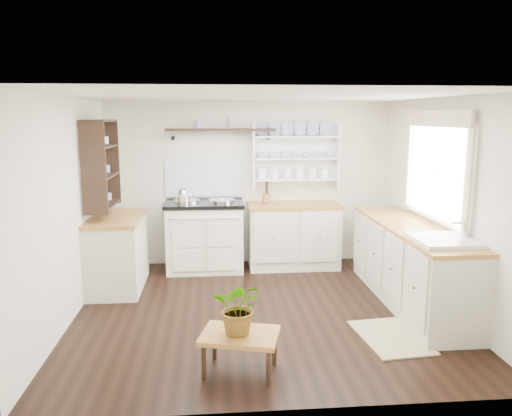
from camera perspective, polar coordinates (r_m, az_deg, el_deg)
name	(u,v)px	position (r m, az deg, el deg)	size (l,w,h in m)	color
floor	(262,310)	(5.60, 0.68, -11.60)	(4.00, 3.80, 0.01)	black
wall_back	(249,184)	(7.15, -0.79, 2.79)	(4.00, 0.02, 2.30)	silver
wall_right	(444,205)	(5.82, 20.70, 0.35)	(0.02, 3.80, 2.30)	silver
wall_left	(68,211)	(5.46, -20.68, -0.28)	(0.02, 3.80, 2.30)	silver
ceiling	(262,96)	(5.19, 0.73, 12.63)	(4.00, 3.80, 0.01)	white
window	(436,166)	(5.88, 19.88, 4.58)	(0.08, 1.55, 1.22)	white
aga_cooker	(205,235)	(6.93, -5.86, -3.11)	(1.07, 0.74, 0.98)	white
back_cabinets	(293,235)	(7.05, 4.28, -3.05)	(1.27, 0.63, 0.90)	beige
right_cabinets	(410,264)	(5.94, 17.23, -6.08)	(0.62, 2.43, 0.90)	beige
belfast_sink	(442,252)	(5.19, 20.53, -4.75)	(0.55, 0.60, 0.45)	white
left_cabinets	(118,252)	(6.39, -15.53, -4.82)	(0.62, 1.13, 0.90)	beige
plate_rack	(295,155)	(7.14, 4.46, 6.03)	(1.20, 0.22, 0.90)	white
high_shelf	(221,131)	(6.95, -4.07, 8.83)	(1.50, 0.29, 0.16)	black
left_shelving	(101,163)	(6.23, -17.29, 4.90)	(0.28, 0.80, 1.05)	black
kettle	(183,197)	(6.71, -8.36, 1.25)	(0.18, 0.18, 0.22)	silver
utensil_crock	(266,198)	(6.98, 1.15, 1.13)	(0.11, 0.11, 0.13)	brown
center_table	(240,338)	(4.26, -1.84, -14.66)	(0.72, 0.59, 0.34)	brown
potted_plant	(240,307)	(4.15, -1.87, -11.25)	(0.41, 0.36, 0.46)	#3F7233
floor_rug	(390,337)	(5.12, 15.11, -14.06)	(0.55, 0.85, 0.02)	#948256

